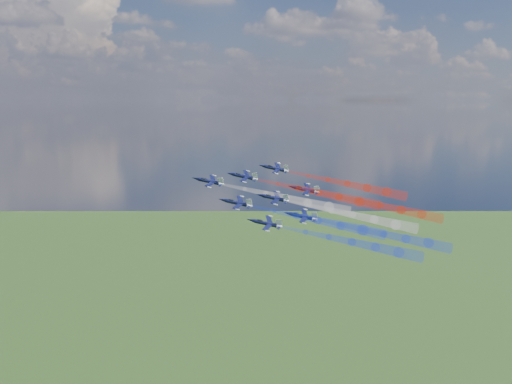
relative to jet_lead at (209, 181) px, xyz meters
name	(u,v)px	position (x,y,z in m)	size (l,w,h in m)	color
jet_lead	(209,181)	(0.00, 0.00, 0.00)	(8.61, 10.77, 2.87)	black
trail_lead	(287,198)	(23.27, -8.16, -5.08)	(3.59, 40.83, 3.59)	white
jet_inner_left	(237,203)	(6.12, -11.91, -5.17)	(8.61, 10.77, 2.87)	black
trail_inner_left	(318,220)	(29.39, -20.06, -10.26)	(3.59, 40.83, 3.59)	#1A36E3
jet_inner_right	(244,176)	(12.06, 3.24, 0.74)	(8.61, 10.77, 2.87)	black
trail_inner_right	(319,193)	(35.33, -4.92, -4.35)	(3.59, 40.83, 3.59)	red
jet_outer_left	(266,223)	(12.01, -23.19, -9.50)	(8.61, 10.77, 2.87)	black
trail_outer_left	(352,242)	(35.28, -31.34, -14.58)	(3.59, 40.83, 3.59)	#1A36E3
jet_center_third	(274,198)	(18.82, -8.73, -4.77)	(8.61, 10.77, 2.87)	black
trail_center_third	(353,215)	(42.09, -16.89, -9.86)	(3.59, 40.83, 3.59)	white
jet_outer_right	(275,169)	(24.45, 8.11, 2.43)	(8.61, 10.77, 2.87)	black
trail_outer_right	(347,184)	(47.72, -0.05, -2.66)	(3.59, 40.83, 3.59)	red
jet_rear_left	(302,216)	(24.87, -17.87, -9.17)	(8.61, 10.77, 2.87)	black
trail_rear_left	(384,234)	(48.14, -26.03, -14.25)	(3.59, 40.83, 3.59)	#1A36E3
jet_rear_right	(305,190)	(31.13, -3.39, -3.40)	(8.61, 10.77, 2.87)	black
trail_rear_right	(381,206)	(54.40, -11.54, -8.48)	(3.59, 40.83, 3.59)	red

